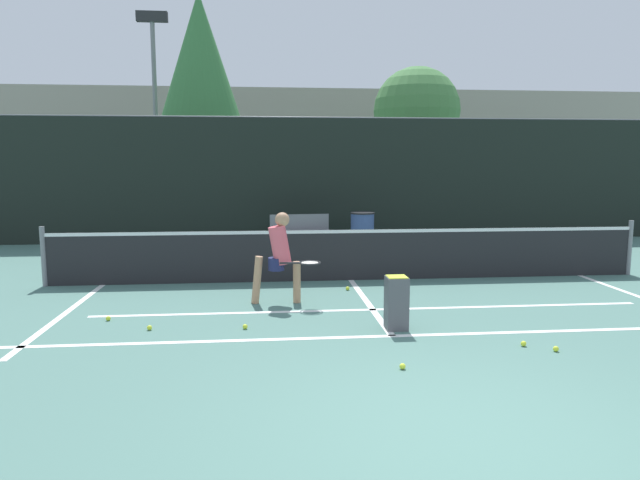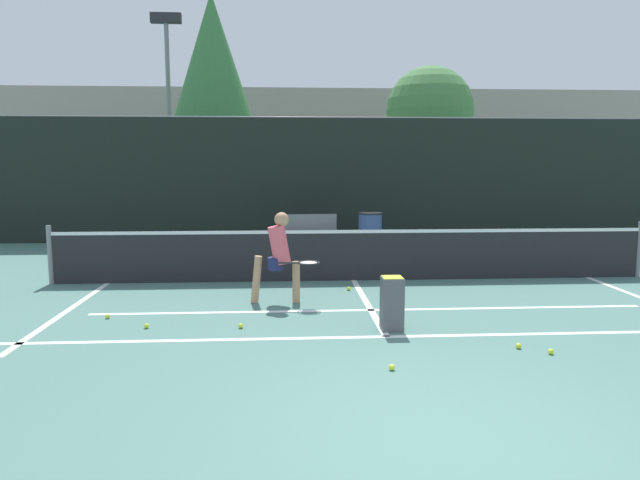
{
  "view_description": "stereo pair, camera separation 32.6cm",
  "coord_description": "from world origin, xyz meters",
  "px_view_note": "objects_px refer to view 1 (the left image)",
  "views": [
    {
      "loc": [
        -1.59,
        -4.19,
        2.18
      ],
      "look_at": [
        -0.71,
        4.84,
        0.95
      ],
      "focal_mm": 32.0,
      "sensor_mm": 36.0,
      "label": 1
    },
    {
      "loc": [
        -1.26,
        -4.21,
        2.18
      ],
      "look_at": [
        -0.71,
        4.84,
        0.95
      ],
      "focal_mm": 32.0,
      "sensor_mm": 36.0,
      "label": 2
    }
  ],
  "objects_px": {
    "player_practicing": "(280,253)",
    "parked_car": "(268,212)",
    "ball_hopper": "(396,302)",
    "courtside_bench": "(300,230)",
    "trash_bin": "(362,230)"
  },
  "relations": [
    {
      "from": "ball_hopper",
      "to": "courtside_bench",
      "type": "xyz_separation_m",
      "value": [
        -0.81,
        7.36,
        0.09
      ]
    },
    {
      "from": "courtside_bench",
      "to": "trash_bin",
      "type": "bearing_deg",
      "value": -10.96
    },
    {
      "from": "trash_bin",
      "to": "parked_car",
      "type": "distance_m",
      "value": 4.89
    },
    {
      "from": "ball_hopper",
      "to": "trash_bin",
      "type": "bearing_deg",
      "value": 83.81
    },
    {
      "from": "ball_hopper",
      "to": "parked_car",
      "type": "relative_size",
      "value": 0.16
    },
    {
      "from": "player_practicing",
      "to": "parked_car",
      "type": "distance_m",
      "value": 9.88
    },
    {
      "from": "player_practicing",
      "to": "courtside_bench",
      "type": "relative_size",
      "value": 0.92
    },
    {
      "from": "ball_hopper",
      "to": "courtside_bench",
      "type": "height_order",
      "value": "courtside_bench"
    },
    {
      "from": "player_practicing",
      "to": "ball_hopper",
      "type": "height_order",
      "value": "player_practicing"
    },
    {
      "from": "player_practicing",
      "to": "trash_bin",
      "type": "distance_m",
      "value": 6.06
    },
    {
      "from": "courtside_bench",
      "to": "parked_car",
      "type": "distance_m",
      "value": 4.16
    },
    {
      "from": "parked_car",
      "to": "trash_bin",
      "type": "bearing_deg",
      "value": -60.62
    },
    {
      "from": "player_practicing",
      "to": "trash_bin",
      "type": "relative_size",
      "value": 1.54
    },
    {
      "from": "parked_car",
      "to": "courtside_bench",
      "type": "bearing_deg",
      "value": -78.8
    },
    {
      "from": "player_practicing",
      "to": "trash_bin",
      "type": "height_order",
      "value": "player_practicing"
    }
  ]
}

